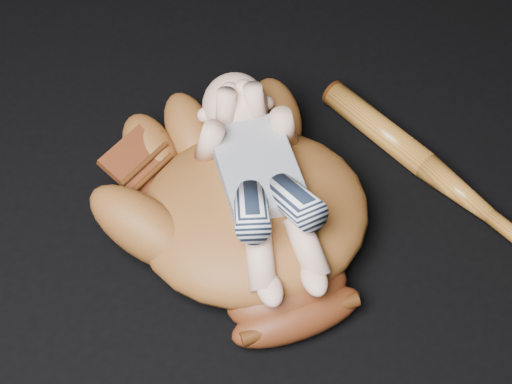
# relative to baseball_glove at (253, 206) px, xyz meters

# --- Properties ---
(baseball_glove) EXTENTS (0.51, 0.56, 0.15)m
(baseball_glove) POSITION_rel_baseball_glove_xyz_m (0.00, 0.00, 0.00)
(baseball_glove) COLOR brown
(baseball_glove) RESTS_ON ground
(newborn_baby) EXTENTS (0.21, 0.40, 0.16)m
(newborn_baby) POSITION_rel_baseball_glove_xyz_m (0.01, -0.00, 0.06)
(newborn_baby) COLOR #D8A58B
(newborn_baby) RESTS_ON baseball_glove
(baseball_bat) EXTENTS (0.28, 0.45, 0.05)m
(baseball_bat) POSITION_rel_baseball_glove_xyz_m (0.31, 0.05, -0.05)
(baseball_bat) COLOR #96581D
(baseball_bat) RESTS_ON ground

